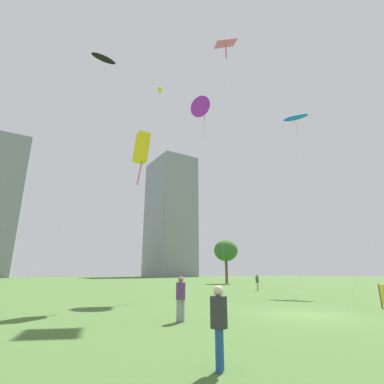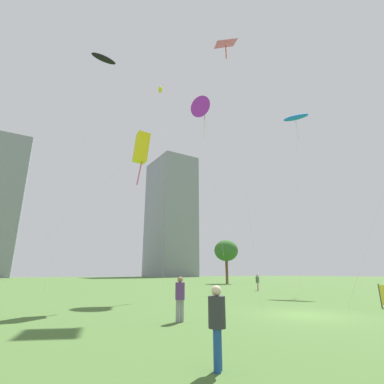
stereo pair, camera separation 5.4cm
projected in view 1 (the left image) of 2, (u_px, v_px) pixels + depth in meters
The scene contains 12 objects.
ground at pixel (305, 315), 13.46m from camera, with size 280.00×280.00×0.00m, color #476B30.
person_standing_1 at pixel (181, 295), 11.85m from camera, with size 0.40×0.40×1.78m.
person_standing_2 at pixel (257, 281), 32.00m from camera, with size 0.38×0.38×1.73m.
person_standing_3 at pixel (219, 320), 6.03m from camera, with size 0.37×0.37×1.67m.
kite_flying_0 at pixel (142, 148), 21.13m from camera, with size 9.03×1.45×12.12m.
kite_flying_2 at pixel (296, 118), 39.12m from camera, with size 6.61×4.35×22.99m.
kite_flying_3 at pixel (160, 90), 49.87m from camera, with size 1.65×4.71×33.85m.
kite_flying_4 at pixel (104, 59), 32.43m from camera, with size 4.37×4.88×26.00m.
kite_flying_5 at pixel (226, 44), 31.01m from camera, with size 6.96×11.35×27.22m.
kite_flying_7 at pixel (204, 109), 33.12m from camera, with size 3.51×3.28×21.76m.
park_tree_1 at pixel (226, 251), 53.75m from camera, with size 4.48×4.48×7.98m.
distant_highrise_1 at pixel (170, 216), 147.95m from camera, with size 18.73×25.89×60.64m, color gray.
Camera 1 is at (-11.28, -10.66, 1.94)m, focal length 26.48 mm.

